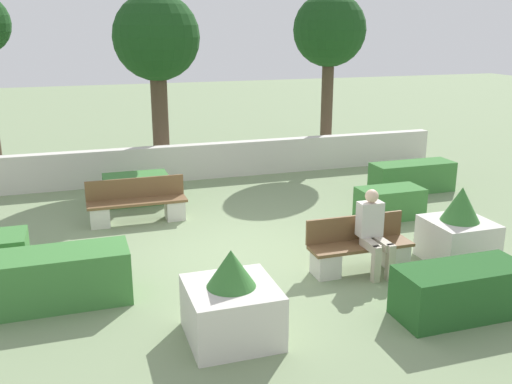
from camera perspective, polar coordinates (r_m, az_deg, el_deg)
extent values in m
plane|color=gray|center=(9.70, -1.86, -6.16)|extent=(60.00, 60.00, 0.00)
cube|color=beige|center=(14.26, -7.55, 2.92)|extent=(13.95, 0.30, 0.87)
cube|color=brown|center=(9.04, 10.48, -5.35)|extent=(1.66, 0.44, 0.05)
cube|color=brown|center=(9.16, 9.83, -3.51)|extent=(1.66, 0.04, 0.40)
cube|color=beige|center=(8.87, 6.97, -7.14)|extent=(0.36, 0.40, 0.39)
cube|color=beige|center=(9.41, 13.64, -6.10)|extent=(0.36, 0.40, 0.39)
cube|color=brown|center=(11.29, -11.78, -1.01)|extent=(1.91, 0.44, 0.05)
cube|color=brown|center=(11.46, -11.98, 0.41)|extent=(1.91, 0.04, 0.40)
cube|color=beige|center=(11.31, -15.36, -2.38)|extent=(0.36, 0.40, 0.39)
cube|color=beige|center=(11.45, -8.11, -1.72)|extent=(0.36, 0.40, 0.39)
cube|color=#B2A893|center=(8.86, 11.37, -5.24)|extent=(0.14, 0.46, 0.13)
cube|color=#B2A893|center=(8.95, 12.50, -5.07)|extent=(0.14, 0.46, 0.13)
cube|color=#B2A893|center=(8.74, 11.91, -7.10)|extent=(0.11, 0.11, 0.57)
cube|color=#B2A893|center=(8.86, 13.27, -6.87)|extent=(0.11, 0.11, 0.57)
cube|color=beige|center=(8.98, 11.31, -2.64)|extent=(0.38, 0.22, 0.54)
sphere|color=beige|center=(8.86, 11.51, -0.40)|extent=(0.21, 0.21, 0.21)
cube|color=#3D7A38|center=(8.36, -19.52, -8.15)|extent=(2.03, 0.76, 0.76)
cube|color=#3D7A38|center=(12.66, -11.87, 0.34)|extent=(1.37, 0.86, 0.59)
cube|color=#3D7A38|center=(13.65, 15.33, 1.46)|extent=(1.93, 0.67, 0.68)
cube|color=#235623|center=(8.08, 19.78, -9.30)|extent=(1.74, 0.73, 0.68)
cube|color=#3D7A38|center=(11.67, 13.23, -1.07)|extent=(1.28, 0.68, 0.61)
cube|color=beige|center=(7.11, -2.45, -11.89)|extent=(1.08, 1.08, 0.69)
cone|color=#387533|center=(6.86, -2.51, -7.63)|extent=(0.60, 0.60, 0.46)
cube|color=beige|center=(9.83, 19.49, -4.63)|extent=(0.98, 0.98, 0.70)
cone|color=#387533|center=(9.64, 19.84, -1.14)|extent=(0.62, 0.62, 0.56)
cylinder|color=#473828|center=(14.72, -9.55, 7.20)|extent=(0.42, 0.42, 2.86)
sphere|color=#194219|center=(14.54, -9.94, 15.04)|extent=(2.12, 2.12, 2.12)
cylinder|color=#473828|center=(16.22, 7.09, 8.48)|extent=(0.33, 0.33, 3.05)
sphere|color=#194219|center=(16.08, 7.35, 15.80)|extent=(1.97, 1.97, 1.97)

